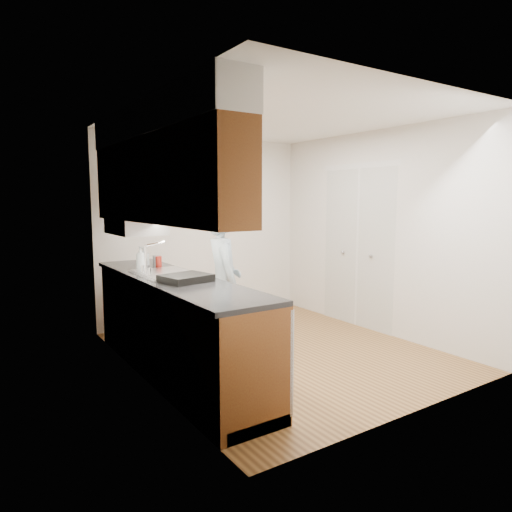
{
  "coord_description": "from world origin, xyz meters",
  "views": [
    {
      "loc": [
        -2.87,
        -3.9,
        1.65
      ],
      "look_at": [
        -0.13,
        0.25,
        1.04
      ],
      "focal_mm": 32.0,
      "sensor_mm": 36.0,
      "label": 1
    }
  ],
  "objects_px": {
    "person": "(223,274)",
    "steel_can": "(156,261)",
    "soap_bottle_a": "(140,259)",
    "soap_bottle_b": "(144,256)",
    "soda_can": "(159,262)",
    "dish_rack": "(186,278)"
  },
  "relations": [
    {
      "from": "soap_bottle_a",
      "to": "soda_can",
      "type": "relative_size",
      "value": 1.99
    },
    {
      "from": "steel_can",
      "to": "soap_bottle_b",
      "type": "bearing_deg",
      "value": 107.37
    },
    {
      "from": "soap_bottle_a",
      "to": "soda_can",
      "type": "distance_m",
      "value": 0.26
    },
    {
      "from": "soda_can",
      "to": "person",
      "type": "bearing_deg",
      "value": -47.65
    },
    {
      "from": "soap_bottle_b",
      "to": "soda_can",
      "type": "distance_m",
      "value": 0.25
    },
    {
      "from": "person",
      "to": "soap_bottle_a",
      "type": "height_order",
      "value": "person"
    },
    {
      "from": "steel_can",
      "to": "soap_bottle_a",
      "type": "bearing_deg",
      "value": -149.79
    },
    {
      "from": "person",
      "to": "soap_bottle_b",
      "type": "relative_size",
      "value": 8.8
    },
    {
      "from": "soda_can",
      "to": "dish_rack",
      "type": "height_order",
      "value": "soda_can"
    },
    {
      "from": "person",
      "to": "steel_can",
      "type": "distance_m",
      "value": 0.76
    },
    {
      "from": "soap_bottle_a",
      "to": "dish_rack",
      "type": "xyz_separation_m",
      "value": [
        0.12,
        -0.82,
        -0.09
      ]
    },
    {
      "from": "soap_bottle_a",
      "to": "soap_bottle_b",
      "type": "distance_m",
      "value": 0.36
    },
    {
      "from": "soap_bottle_a",
      "to": "dish_rack",
      "type": "distance_m",
      "value": 0.83
    },
    {
      "from": "soda_can",
      "to": "dish_rack",
      "type": "bearing_deg",
      "value": -96.72
    },
    {
      "from": "soap_bottle_a",
      "to": "soap_bottle_b",
      "type": "relative_size",
      "value": 1.22
    },
    {
      "from": "person",
      "to": "soap_bottle_a",
      "type": "xyz_separation_m",
      "value": [
        -0.71,
        0.43,
        0.16
      ]
    },
    {
      "from": "soap_bottle_b",
      "to": "soda_can",
      "type": "height_order",
      "value": "soap_bottle_b"
    },
    {
      "from": "soap_bottle_b",
      "to": "dish_rack",
      "type": "relative_size",
      "value": 0.51
    },
    {
      "from": "steel_can",
      "to": "soda_can",
      "type": "bearing_deg",
      "value": -62.33
    },
    {
      "from": "soap_bottle_a",
      "to": "soda_can",
      "type": "xyz_separation_m",
      "value": [
        0.23,
        0.1,
        -0.06
      ]
    },
    {
      "from": "person",
      "to": "steel_can",
      "type": "xyz_separation_m",
      "value": [
        -0.5,
        0.56,
        0.1
      ]
    },
    {
      "from": "soda_can",
      "to": "steel_can",
      "type": "height_order",
      "value": "steel_can"
    }
  ]
}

